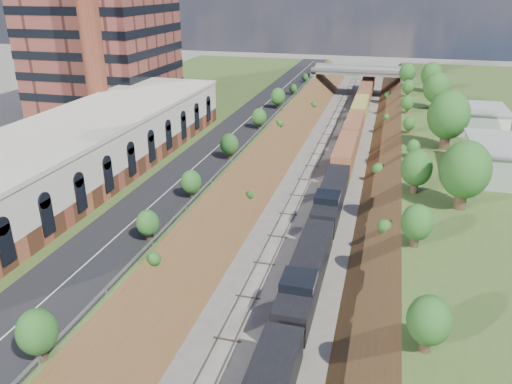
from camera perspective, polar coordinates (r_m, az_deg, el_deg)
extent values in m
cube|color=#3D5623|center=(87.87, -13.91, 5.51)|extent=(44.00, 180.00, 5.00)
cube|color=brown|center=(80.68, 0.16, 2.78)|extent=(10.00, 180.00, 10.00)
cube|color=brown|center=(78.33, 15.91, 1.24)|extent=(10.00, 180.00, 10.00)
cube|color=gray|center=(79.04, 6.06, 2.28)|extent=(1.58, 180.00, 0.18)
cube|color=gray|center=(78.48, 9.80, 1.92)|extent=(1.58, 180.00, 0.18)
cube|color=black|center=(80.33, -2.96, 6.45)|extent=(8.00, 180.00, 0.10)
cube|color=#99999E|center=(79.06, -0.12, 6.59)|extent=(0.06, 171.00, 0.30)
cube|color=brown|center=(66.51, -19.26, 2.61)|extent=(14.00, 62.00, 2.20)
cube|color=beige|center=(65.53, -19.62, 5.28)|extent=(14.00, 62.00, 4.30)
cube|color=beige|center=(64.90, -19.90, 7.30)|extent=(14.30, 62.30, 0.50)
cylinder|color=brown|center=(82.39, -18.79, 19.86)|extent=(3.20, 3.20, 40.00)
cube|color=gray|center=(138.92, 6.72, 12.46)|extent=(1.50, 8.00, 6.20)
cube|color=gray|center=(137.51, 16.42, 11.60)|extent=(1.50, 8.00, 6.20)
cube|color=gray|center=(137.22, 11.65, 13.34)|extent=(24.00, 8.00, 1.00)
cube|color=gray|center=(133.15, 11.55, 13.42)|extent=(24.00, 0.30, 0.80)
cube|color=gray|center=(141.05, 11.81, 13.91)|extent=(24.00, 0.30, 0.80)
cube|color=silver|center=(70.06, 26.72, 3.20)|extent=(9.00, 12.00, 4.00)
cube|color=silver|center=(90.88, 24.04, 7.58)|extent=(8.00, 10.00, 3.60)
cylinder|color=#473323|center=(57.98, 22.36, -0.54)|extent=(1.30, 1.30, 2.62)
ellipsoid|color=#285F21|center=(56.91, 22.83, 2.37)|extent=(5.25, 5.25, 6.30)
cylinder|color=#473323|center=(44.74, -14.29, -7.40)|extent=(0.66, 0.66, 1.22)
ellipsoid|color=#285F21|center=(44.04, -14.48, -5.75)|extent=(2.45, 2.45, 2.94)
cube|color=black|center=(47.89, 5.79, -9.18)|extent=(2.95, 17.70, 2.83)
cube|color=black|center=(64.42, 8.60, -0.59)|extent=(2.95, 17.70, 2.83)
cube|color=brown|center=(111.20, 11.80, 9.34)|extent=(2.95, 78.77, 3.54)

